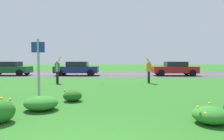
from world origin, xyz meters
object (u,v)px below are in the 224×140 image
object	(u,v)px
sign_post_near_path	(38,62)
person_catcher_orange_shirt	(149,70)
frisbee_orange	(99,65)
car_red_center_left	(175,68)
person_thrower_green_shirt	(57,69)
car_dark_green_rightmost	(9,68)
car_navy_center_right	(77,68)

from	to	relation	value
sign_post_near_path	person_catcher_orange_shirt	bearing A→B (deg)	46.24
frisbee_orange	car_red_center_left	distance (m)	10.07
person_thrower_green_shirt	car_red_center_left	xyz separation A→B (m)	(10.17, 7.19, -0.23)
person_thrower_green_shirt	person_catcher_orange_shirt	bearing A→B (deg)	2.04
car_red_center_left	car_dark_green_rightmost	size ratio (longest dim) A/B	1.00
person_catcher_orange_shirt	car_red_center_left	distance (m)	7.93
person_catcher_orange_shirt	car_red_center_left	size ratio (longest dim) A/B	0.40
sign_post_near_path	person_catcher_orange_shirt	size ratio (longest dim) A/B	1.39
sign_post_near_path	car_dark_green_rightmost	size ratio (longest dim) A/B	0.56
person_thrower_green_shirt	person_catcher_orange_shirt	world-z (taller)	person_thrower_green_shirt
sign_post_near_path	frisbee_orange	world-z (taller)	sign_post_near_path
person_catcher_orange_shirt	car_dark_green_rightmost	world-z (taller)	person_catcher_orange_shirt
sign_post_near_path	frisbee_orange	bearing A→B (deg)	70.48
car_dark_green_rightmost	frisbee_orange	bearing A→B (deg)	-34.52
car_red_center_left	frisbee_orange	bearing A→B (deg)	-136.43
sign_post_near_path	car_red_center_left	xyz separation A→B (m)	(9.36, 12.79, -0.79)
sign_post_near_path	car_red_center_left	bearing A→B (deg)	53.79
frisbee_orange	car_red_center_left	bearing A→B (deg)	43.57
person_thrower_green_shirt	car_navy_center_right	bearing A→B (deg)	90.12
car_red_center_left	sign_post_near_path	bearing A→B (deg)	-126.21
frisbee_orange	car_navy_center_right	xyz separation A→B (m)	(-2.90, 6.93, -0.51)
frisbee_orange	car_navy_center_right	bearing A→B (deg)	112.71
person_thrower_green_shirt	car_dark_green_rightmost	size ratio (longest dim) A/B	0.41
person_thrower_green_shirt	person_catcher_orange_shirt	size ratio (longest dim) A/B	1.03
frisbee_orange	car_dark_green_rightmost	size ratio (longest dim) A/B	0.06
person_thrower_green_shirt	sign_post_near_path	bearing A→B (deg)	-81.78
frisbee_orange	person_thrower_green_shirt	bearing A→B (deg)	-174.83
sign_post_near_path	person_catcher_orange_shirt	world-z (taller)	sign_post_near_path
frisbee_orange	car_dark_green_rightmost	bearing A→B (deg)	145.48
person_catcher_orange_shirt	car_dark_green_rightmost	xyz separation A→B (m)	(-13.58, 6.96, -0.22)
person_catcher_orange_shirt	car_dark_green_rightmost	bearing A→B (deg)	152.85
car_navy_center_right	person_thrower_green_shirt	bearing A→B (deg)	-89.88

